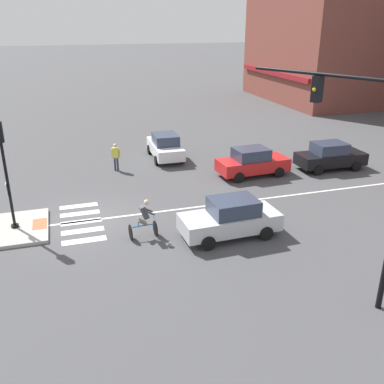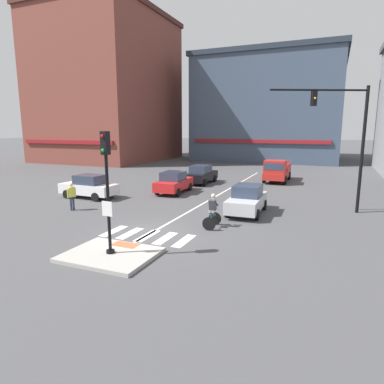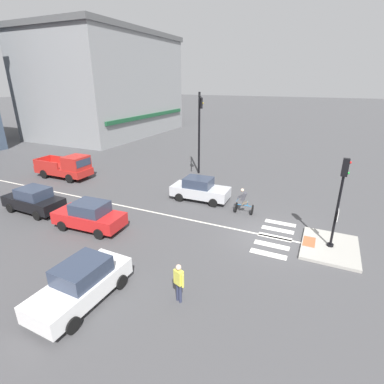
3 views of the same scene
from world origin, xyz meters
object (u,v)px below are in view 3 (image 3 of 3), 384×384
Objects in this scene: pedestrian_at_curb_left at (179,280)px; traffic_light_mast at (200,123)px; car_silver_eastbound_mid at (200,189)px; signal_pole at (340,196)px; cyclist at (244,201)px; car_red_westbound_far at (90,216)px; pickup_truck_red_eastbound_distant at (67,167)px; car_white_cross_left at (82,283)px; car_black_westbound_distant at (34,200)px.

traffic_light_mast is at bearing 20.68° from pedestrian_at_curb_left.
signal_pole is at bearing -110.25° from car_silver_eastbound_mid.
pedestrian_at_curb_left is at bearing 179.53° from cyclist.
pickup_truck_red_eastbound_distant is (6.38, 8.44, 0.17)m from car_red_westbound_far.
pickup_truck_red_eastbound_distant is 3.06× the size of pedestrian_at_curb_left.
pickup_truck_red_eastbound_distant is at bearing 58.86° from pedestrian_at_curb_left.
car_silver_eastbound_mid is 2.49× the size of pedestrian_at_curb_left.
car_white_cross_left is 2.48× the size of pedestrian_at_curb_left.
car_white_cross_left is 0.99× the size of car_red_westbound_far.
cyclist is (-5.88, -5.66, -3.82)m from traffic_light_mast.
signal_pole is 1.11× the size of car_white_cross_left.
pickup_truck_red_eastbound_distant is (-5.24, 10.25, -3.71)m from traffic_light_mast.
car_black_westbound_distant is 4.99m from car_red_westbound_far.
traffic_light_mast reaches higher than cyclist.
car_silver_eastbound_mid is at bearing 69.75° from signal_pole.
car_red_westbound_far is 2.51× the size of pedestrian_at_curb_left.
signal_pole is 0.90× the size of pickup_truck_red_eastbound_distant.
car_white_cross_left is (-11.36, 0.02, 0.00)m from car_silver_eastbound_mid.
pickup_truck_red_eastbound_distant is at bearing 91.19° from car_silver_eastbound_mid.
traffic_light_mast is 6.69m from car_silver_eastbound_mid.
signal_pole is 1.11× the size of car_black_westbound_distant.
pedestrian_at_curb_left is at bearing -65.69° from car_white_cross_left.
pickup_truck_red_eastbound_distant is 15.92m from cyclist.
traffic_light_mast is at bearing -8.82° from car_red_westbound_far.
signal_pole is at bearing -126.95° from traffic_light_mast.
car_silver_eastbound_mid is 0.99× the size of car_red_westbound_far.
traffic_light_mast is (8.18, 10.87, 1.78)m from signal_pole.
pedestrian_at_curb_left reaches higher than car_black_westbound_distant.
car_black_westbound_distant is 0.99× the size of car_red_westbound_far.
car_silver_eastbound_mid and car_red_westbound_far have the same top height.
cyclist reaches higher than pedestrian_at_curb_left.
car_red_westbound_far is at bearing -127.08° from pickup_truck_red_eastbound_distant.
cyclist is at bearing -104.60° from car_silver_eastbound_mid.
car_silver_eastbound_mid and car_white_cross_left have the same top height.
car_black_westbound_distant is (-11.33, 6.78, -3.88)m from traffic_light_mast.
car_black_westbound_distant is at bearing -150.35° from pickup_truck_red_eastbound_distant.
car_red_westbound_far is (-11.62, 1.80, -3.88)m from traffic_light_mast.
cyclist is at bearing -92.30° from pickup_truck_red_eastbound_distant.
signal_pole reaches higher than car_black_westbound_distant.
car_silver_eastbound_mid is 1.00× the size of car_white_cross_left.
car_silver_eastbound_mid is 7.76m from car_red_westbound_far.
car_red_westbound_far is 0.82× the size of pickup_truck_red_eastbound_distant.
pickup_truck_red_eastbound_distant is at bearing 117.09° from traffic_light_mast.
signal_pole is 0.64× the size of traffic_light_mast.
signal_pole is 1.09× the size of car_red_westbound_far.
car_white_cross_left is at bearing 133.27° from signal_pole.
car_white_cross_left is at bearing 161.66° from cyclist.
car_silver_eastbound_mid is at bearing 75.40° from cyclist.
cyclist is at bearing -136.09° from traffic_light_mast.
car_silver_eastbound_mid is (6.35, -9.00, 0.00)m from car_black_westbound_distant.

